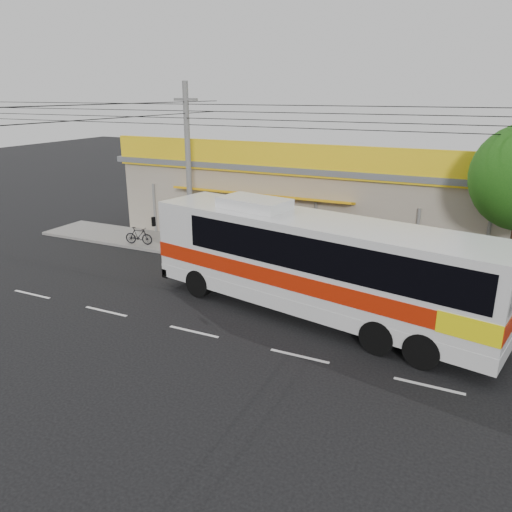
{
  "coord_description": "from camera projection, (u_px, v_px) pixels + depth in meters",
  "views": [
    {
      "loc": [
        8.87,
        -15.96,
        8.1
      ],
      "look_at": [
        0.3,
        2.0,
        1.54
      ],
      "focal_mm": 35.0,
      "sensor_mm": 36.0,
      "label": 1
    }
  ],
  "objects": [
    {
      "name": "ground",
      "position": [
        228.0,
        306.0,
        19.84
      ],
      "size": [
        120.0,
        120.0,
        0.0
      ],
      "primitive_type": "plane",
      "color": "black",
      "rests_on": "ground"
    },
    {
      "name": "motorbike_red",
      "position": [
        232.0,
        235.0,
        27.18
      ],
      "size": [
        2.13,
        0.78,
        1.11
      ],
      "primitive_type": "imported",
      "rotation": [
        0.0,
        0.0,
        1.55
      ],
      "color": "maroon",
      "rests_on": "sidewalk"
    },
    {
      "name": "coach_bus",
      "position": [
        320.0,
        261.0,
        18.2
      ],
      "size": [
        13.87,
        5.55,
        4.18
      ],
      "rotation": [
        0.0,
        0.0,
        -0.2
      ],
      "color": "silver",
      "rests_on": "ground"
    },
    {
      "name": "motorbike_dark",
      "position": [
        139.0,
        236.0,
        27.23
      ],
      "size": [
        1.64,
        0.74,
        0.95
      ],
      "primitive_type": "imported",
      "rotation": [
        0.0,
        0.0,
        1.76
      ],
      "color": "black",
      "rests_on": "sidewalk"
    },
    {
      "name": "utility_pole",
      "position": [
        186.0,
        113.0,
        24.34
      ],
      "size": [
        34.0,
        14.0,
        8.62
      ],
      "color": "#60605D",
      "rests_on": "ground"
    },
    {
      "name": "sidewalk",
      "position": [
        285.0,
        260.0,
        24.96
      ],
      "size": [
        30.0,
        3.2,
        0.15
      ],
      "primitive_type": "cube",
      "color": "slate",
      "rests_on": "ground"
    },
    {
      "name": "lane_markings",
      "position": [
        194.0,
        332.0,
        17.7
      ],
      "size": [
        50.0,
        0.12,
        0.01
      ],
      "primitive_type": null,
      "color": "silver",
      "rests_on": "ground"
    },
    {
      "name": "storefront_building",
      "position": [
        322.0,
        197.0,
        29.02
      ],
      "size": [
        22.6,
        9.2,
        5.7
      ],
      "color": "#9E9280",
      "rests_on": "ground"
    }
  ]
}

